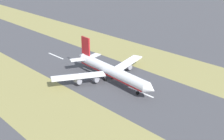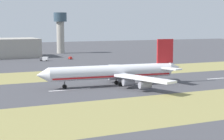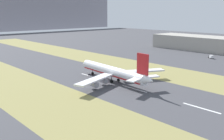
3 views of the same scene
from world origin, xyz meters
The scene contains 9 objects.
ground_plane centered at (0.00, 0.00, 0.00)m, with size 800.00×800.00×0.00m, color #424247.
grass_median_west centered at (-45.00, 0.00, 0.00)m, with size 40.00×600.00×0.01m, color olive.
grass_median_east centered at (45.00, 0.00, 0.00)m, with size 40.00×600.00×0.01m, color olive.
centreline_dash_near centered at (0.00, -58.68, 0.01)m, with size 1.20×18.00×0.01m, color silver.
centreline_dash_mid centered at (0.00, -18.68, 0.01)m, with size 1.20×18.00×0.01m, color silver.
centreline_dash_far centered at (0.00, 21.32, 0.01)m, with size 1.20×18.00×0.01m, color silver.
airplane_main_jet centered at (1.58, -0.58, 6.02)m, with size 63.94×67.22×20.20m.
terminal_building centered at (165.50, 42.25, 7.65)m, with size 36.00×92.61×15.30m, color #A39E93.
service_truck centered at (122.42, 0.62, 1.67)m, with size 5.25×6.17×3.10m.
Camera 3 is at (-101.61, -112.55, 40.97)m, focal length 42.00 mm.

